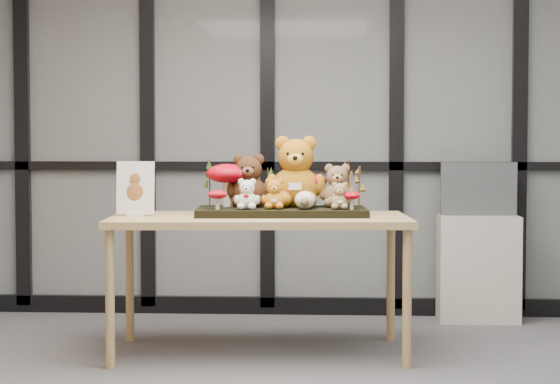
# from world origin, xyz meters

# --- Properties ---
(room_shell) EXTENTS (5.00, 5.00, 5.00)m
(room_shell) POSITION_xyz_m (0.00, 0.00, 1.68)
(room_shell) COLOR #B7B5AD
(room_shell) RESTS_ON floor
(glass_partition) EXTENTS (4.90, 0.06, 2.78)m
(glass_partition) POSITION_xyz_m (-0.00, 2.47, 1.42)
(glass_partition) COLOR #2D383F
(glass_partition) RESTS_ON floor
(display_table) EXTENTS (1.75, 0.95, 0.80)m
(display_table) POSITION_xyz_m (-0.41, 1.13, 0.73)
(display_table) COLOR #A28758
(display_table) RESTS_ON floor
(diorama_tray) EXTENTS (1.01, 0.55, 0.04)m
(diorama_tray) POSITION_xyz_m (-0.28, 1.21, 0.82)
(diorama_tray) COLOR black
(diorama_tray) RESTS_ON display_table
(bear_pooh_yellow) EXTENTS (0.37, 0.34, 0.46)m
(bear_pooh_yellow) POSITION_xyz_m (-0.21, 1.31, 1.07)
(bear_pooh_yellow) COLOR #A66913
(bear_pooh_yellow) RESTS_ON diorama_tray
(bear_brown_medium) EXTENTS (0.28, 0.25, 0.34)m
(bear_brown_medium) POSITION_xyz_m (-0.48, 1.31, 1.01)
(bear_brown_medium) COLOR #3F2312
(bear_brown_medium) RESTS_ON diorama_tray
(bear_tan_back) EXTENTS (0.22, 0.21, 0.28)m
(bear_tan_back) POSITION_xyz_m (0.04, 1.30, 0.98)
(bear_tan_back) COLOR brown
(bear_tan_back) RESTS_ON diorama_tray
(bear_small_yellow) EXTENTS (0.16, 0.14, 0.19)m
(bear_small_yellow) POSITION_xyz_m (-0.32, 1.11, 0.94)
(bear_small_yellow) COLOR orange
(bear_small_yellow) RESTS_ON diorama_tray
(bear_white_bow) EXTENTS (0.16, 0.14, 0.19)m
(bear_white_bow) POSITION_xyz_m (-0.47, 1.07, 0.94)
(bear_white_bow) COLOR white
(bear_white_bow) RESTS_ON diorama_tray
(bear_beige_small) EXTENTS (0.14, 0.13, 0.17)m
(bear_beige_small) POSITION_xyz_m (0.05, 1.11, 0.92)
(bear_beige_small) COLOR olive
(bear_beige_small) RESTS_ON diorama_tray
(plush_cream_hedgehog) EXTENTS (0.09, 0.09, 0.12)m
(plush_cream_hedgehog) POSITION_xyz_m (-0.15, 1.09, 0.90)
(plush_cream_hedgehog) COLOR silver
(plush_cream_hedgehog) RESTS_ON diorama_tray
(mushroom_back_left) EXTENTS (0.25, 0.25, 0.28)m
(mushroom_back_left) POSITION_xyz_m (-0.61, 1.32, 0.98)
(mushroom_back_left) COLOR #A80514
(mushroom_back_left) RESTS_ON diorama_tray
(mushroom_back_right) EXTENTS (0.19, 0.19, 0.21)m
(mushroom_back_right) POSITION_xyz_m (-0.12, 1.34, 0.95)
(mushroom_back_right) COLOR #A80514
(mushroom_back_right) RESTS_ON diorama_tray
(mushroom_front_left) EXTENTS (0.11, 0.11, 0.12)m
(mushroom_front_left) POSITION_xyz_m (-0.64, 1.07, 0.90)
(mushroom_front_left) COLOR #A80514
(mushroom_front_left) RESTS_ON diorama_tray
(mushroom_front_right) EXTENTS (0.10, 0.10, 0.11)m
(mushroom_front_right) POSITION_xyz_m (0.12, 1.10, 0.90)
(mushroom_front_right) COLOR #A80514
(mushroom_front_right) RESTS_ON diorama_tray
(sprig_green_far_left) EXTENTS (0.05, 0.05, 0.28)m
(sprig_green_far_left) POSITION_xyz_m (-0.72, 1.31, 0.98)
(sprig_green_far_left) COLOR #12340B
(sprig_green_far_left) RESTS_ON diorama_tray
(sprig_green_mid_left) EXTENTS (0.05, 0.05, 0.22)m
(sprig_green_mid_left) POSITION_xyz_m (-0.56, 1.37, 0.95)
(sprig_green_mid_left) COLOR #12340B
(sprig_green_mid_left) RESTS_ON diorama_tray
(sprig_dry_far_right) EXTENTS (0.05, 0.05, 0.28)m
(sprig_dry_far_right) POSITION_xyz_m (0.10, 1.34, 0.98)
(sprig_dry_far_right) COLOR brown
(sprig_dry_far_right) RESTS_ON diorama_tray
(sprig_dry_mid_right) EXTENTS (0.05, 0.05, 0.25)m
(sprig_dry_mid_right) POSITION_xyz_m (0.16, 1.21, 0.96)
(sprig_dry_mid_right) COLOR brown
(sprig_dry_mid_right) RESTS_ON diorama_tray
(sprig_green_centre) EXTENTS (0.05, 0.05, 0.23)m
(sprig_green_centre) POSITION_xyz_m (-0.38, 1.39, 0.95)
(sprig_green_centre) COLOR #12340B
(sprig_green_centre) RESTS_ON diorama_tray
(sign_holder) EXTENTS (0.22, 0.07, 0.31)m
(sign_holder) POSITION_xyz_m (-1.12, 1.11, 0.94)
(sign_holder) COLOR silver
(sign_holder) RESTS_ON display_table
(label_card) EXTENTS (0.10, 0.03, 0.00)m
(label_card) POSITION_xyz_m (-0.33, 0.80, 0.80)
(label_card) COLOR white
(label_card) RESTS_ON display_table
(cabinet) EXTENTS (0.54, 0.31, 0.72)m
(cabinet) POSITION_xyz_m (1.00, 2.27, 0.36)
(cabinet) COLOR #ACA59A
(cabinet) RESTS_ON floor
(monitor) EXTENTS (0.51, 0.05, 0.36)m
(monitor) POSITION_xyz_m (1.00, 2.29, 0.90)
(monitor) COLOR #474A4E
(monitor) RESTS_ON cabinet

